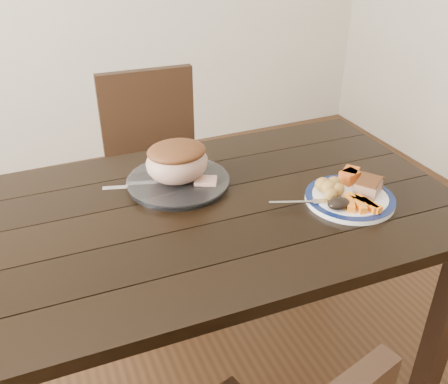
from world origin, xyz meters
name	(u,v)px	position (x,y,z in m)	size (l,w,h in m)	color
ground	(203,375)	(0.00, 0.00, 0.00)	(4.00, 4.00, 0.00)	#472B16
dining_table	(198,233)	(0.00, 0.00, 0.66)	(1.63, 0.95, 0.75)	black
chair_far	(157,166)	(0.08, 0.74, 0.52)	(0.44, 0.45, 0.93)	black
dinner_plate	(350,199)	(0.45, -0.15, 0.76)	(0.28, 0.28, 0.02)	white
plate_rim	(350,196)	(0.45, -0.15, 0.77)	(0.28, 0.28, 0.02)	#0E1A46
serving_platter	(178,183)	(-0.01, 0.16, 0.76)	(0.33, 0.33, 0.02)	white
pork_slice	(368,187)	(0.51, -0.15, 0.79)	(0.09, 0.07, 0.04)	tan
roasted_potatoes	(330,187)	(0.40, -0.11, 0.79)	(0.09, 0.10, 0.04)	gold
carrot_batons	(361,204)	(0.44, -0.21, 0.78)	(0.10, 0.12, 0.02)	orange
pumpkin_wedges	(350,176)	(0.50, -0.07, 0.79)	(0.08, 0.08, 0.04)	orange
dark_mushroom	(339,203)	(0.37, -0.19, 0.79)	(0.07, 0.05, 0.03)	black
fork	(303,202)	(0.29, -0.12, 0.77)	(0.17, 0.08, 0.00)	silver
roast_joint	(177,163)	(-0.01, 0.16, 0.83)	(0.20, 0.17, 0.13)	tan
cut_slice	(206,181)	(0.07, 0.10, 0.78)	(0.07, 0.06, 0.02)	tan
carving_knife	(171,183)	(-0.03, 0.17, 0.76)	(0.31, 0.11, 0.01)	silver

